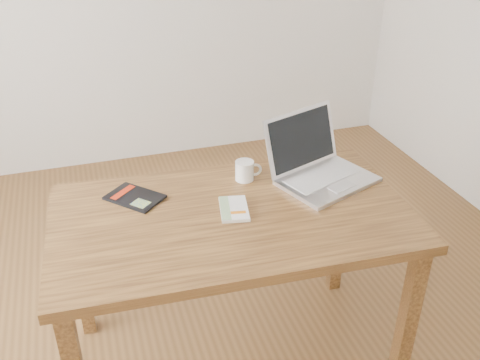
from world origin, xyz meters
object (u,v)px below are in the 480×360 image
object	(u,v)px
black_guidebook	(135,197)
coffee_mug	(245,170)
white_guidebook	(234,209)
desk	(232,233)
laptop	(318,166)

from	to	relation	value
black_guidebook	coffee_mug	world-z (taller)	coffee_mug
white_guidebook	black_guidebook	size ratio (longest dim) A/B	0.75
desk	coffee_mug	xyz separation A→B (m)	(0.13, 0.23, 0.13)
white_guidebook	laptop	world-z (taller)	laptop
white_guidebook	laptop	size ratio (longest dim) A/B	0.40
desk	white_guidebook	world-z (taller)	white_guidebook
black_guidebook	laptop	distance (m)	0.75
desk	white_guidebook	distance (m)	0.10
white_guidebook	laptop	distance (m)	0.43
desk	coffee_mug	world-z (taller)	coffee_mug
desk	laptop	bearing A→B (deg)	23.19
white_guidebook	coffee_mug	world-z (taller)	coffee_mug
desk	black_guidebook	distance (m)	0.40
black_guidebook	laptop	world-z (taller)	laptop
black_guidebook	laptop	size ratio (longest dim) A/B	0.53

